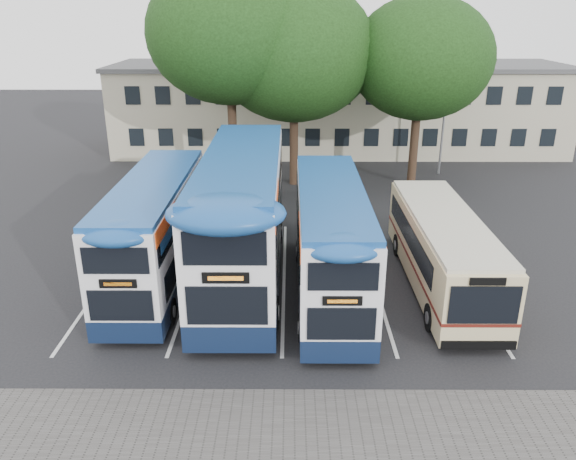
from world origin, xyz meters
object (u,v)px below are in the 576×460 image
Objects in this scene: tree_mid at (294,52)px; bus_single at (442,246)px; lamp_post at (447,93)px; tree_left at (229,33)px; tree_right at (421,59)px; bus_dd_mid at (243,212)px; bus_dd_right at (331,237)px; bus_dd_left at (156,227)px.

tree_mid reaches higher than bus_single.
lamp_post is 0.73× the size of tree_left.
tree_mid is (-9.31, -2.25, 2.56)m from lamp_post.
tree_left is (-12.80, -3.05, 3.54)m from lamp_post.
tree_right is 14.34m from bus_single.
bus_dd_mid is 3.58m from bus_dd_right.
bus_dd_right is (-5.79, -13.77, -5.05)m from tree_right.
tree_mid is at bearing 95.07° from bus_dd_right.
tree_right is (7.03, -0.23, -0.36)m from tree_mid.
bus_dd_mid is at bearing -126.24° from tree_right.
tree_left is 1.08× the size of tree_mid.
tree_mid reaches higher than tree_right.
tree_mid reaches higher than lamp_post.
bus_dd_right is (3.25, -1.44, -0.46)m from bus_dd_mid.
bus_dd_mid is 1.21× the size of bus_dd_right.
bus_dd_right is (-8.06, -16.24, -2.85)m from lamp_post.
tree_left is 1.31× the size of bus_single.
tree_right is at bearing -132.65° from lamp_post.
bus_dd_left reaches higher than bus_single.
tree_left is 1.28× the size of bus_dd_left.
bus_single is at bearing -54.30° from tree_left.
bus_dd_mid is (-11.31, -14.80, -2.39)m from lamp_post.
lamp_post is at bearing 13.42° from tree_left.
tree_left reaches higher than tree_mid.
bus_dd_mid is 7.60m from bus_single.
lamp_post is 0.95× the size of bus_single.
tree_right is at bearing 46.08° from bus_dd_left.
tree_right reaches higher than lamp_post.
bus_dd_left is (-5.26, -12.98, -5.41)m from tree_mid.
bus_single is (7.49, -0.75, -1.09)m from bus_dd_mid.
tree_mid is 1.08× the size of tree_right.
lamp_post is at bearing 46.28° from bus_dd_left.
bus_dd_left is 1.00× the size of bus_dd_right.
lamp_post reaches higher than bus_dd_right.
tree_left reaches higher than tree_right.
bus_single is (5.48, -13.30, -6.04)m from tree_mid.
tree_mid is 13.64m from bus_dd_mid.
tree_left is at bearing 125.70° from bus_single.
tree_mid reaches higher than bus_dd_right.
bus_dd_mid reaches higher than bus_dd_right.
bus_dd_mid is at bearing 7.48° from bus_dd_left.
lamp_post is 13.63m from tree_left.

